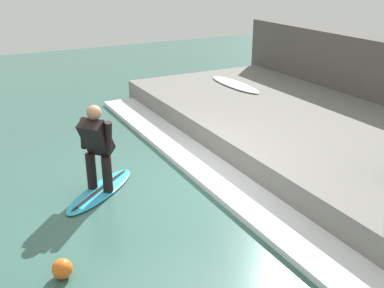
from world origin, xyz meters
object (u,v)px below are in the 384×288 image
object	(u,v)px
marker_buoy	(62,269)
surfboard_riding	(101,190)
surfboard_spare	(235,84)
surfer_riding	(97,144)

from	to	relation	value
marker_buoy	surfboard_riding	bearing A→B (deg)	60.76
surfboard_spare	marker_buoy	xyz separation A→B (m)	(-5.89, -5.18, -0.43)
surfer_riding	marker_buoy	bearing A→B (deg)	-119.24
surfboard_riding	surfboard_spare	bearing A→B (deg)	33.94
surfboard_spare	marker_buoy	distance (m)	7.86
surfboard_riding	marker_buoy	distance (m)	2.24
surfboard_riding	surfboard_spare	xyz separation A→B (m)	(4.80, 3.23, 0.53)
surfer_riding	surfboard_spare	xyz separation A→B (m)	(4.80, 3.23, -0.32)
surfboard_riding	surfer_riding	xyz separation A→B (m)	(0.00, 0.00, 0.85)
surfer_riding	surfboard_riding	bearing A→B (deg)	-90.00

